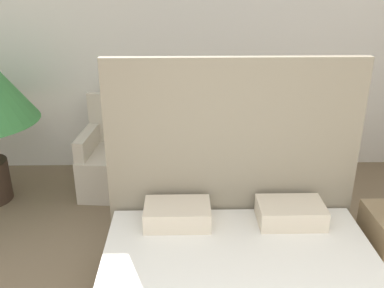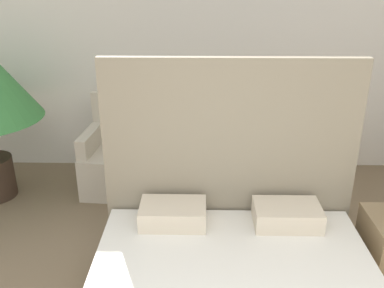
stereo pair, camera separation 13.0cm
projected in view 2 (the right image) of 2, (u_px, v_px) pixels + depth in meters
wall_back at (193, 31)px, 4.26m from camera, size 10.00×0.06×2.90m
armchair_near_window_left at (118, 162)px, 4.17m from camera, size 0.64×0.67×0.91m
armchair_near_window_right at (213, 162)px, 4.16m from camera, size 0.66×0.68×0.91m
side_table at (165, 169)px, 4.15m from camera, size 0.34×0.34×0.45m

